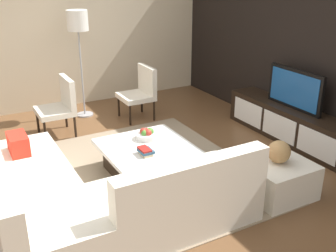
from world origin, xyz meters
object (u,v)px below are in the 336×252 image
Objects in this scene: coffee_table at (146,159)px; decorative_ball at (279,152)px; television at (295,89)px; fruit_bowl at (147,134)px; media_console at (291,124)px; accent_chair_near at (60,103)px; sectional_couch at (89,196)px; accent_chair_far at (141,89)px; book_stack at (146,151)px; floor_lamp at (78,27)px; ottoman at (276,178)px.

decorative_ball is at bearing 42.98° from coffee_table.
television is 2.24m from fruit_bowl.
accent_chair_near is at bearing -122.95° from media_console.
sectional_couch reaches higher than decorative_ball.
accent_chair_far reaches higher than book_stack.
fruit_bowl is 1.46× the size of book_stack.
book_stack is (-0.91, -1.18, -0.11)m from decorative_ball.
fruit_bowl is (-0.80, 1.04, 0.15)m from sectional_couch.
media_console is 2.61× the size of accent_chair_near.
decorative_ball reaches higher than book_stack.
book_stack is at bearing -2.16° from floor_lamp.
media_console reaches higher than book_stack.
media_console is 3.28m from sectional_couch.
ottoman is 2.50× the size of fruit_bowl.
television is 5.13× the size of book_stack.
fruit_bowl reaches higher than ottoman.
media_console is 1.64m from decorative_ball.
media_console reaches higher than ottoman.
accent_chair_near is 1.36m from accent_chair_far.
ottoman is 2.98m from accent_chair_far.
fruit_bowl is (-0.18, 0.10, 0.23)m from coffee_table.
decorative_ball is at bearing 75.35° from sectional_couch.
sectional_couch is 8.64× the size of fruit_bowl.
decorative_ball reaches higher than fruit_bowl.
television is 3.89× the size of decorative_ball.
book_stack is (-0.39, 0.82, 0.13)m from sectional_couch.
accent_chair_far is at bearing 96.72° from accent_chair_near.
accent_chair_far is (-2.43, 1.73, 0.20)m from sectional_couch.
accent_chair_far is 3.44× the size of decorative_ball.
television is 1.72m from ottoman.
sectional_couch is at bearing -64.75° from book_stack.
sectional_couch reaches higher than coffee_table.
television is at bearing 37.03° from accent_chair_far.
coffee_table is at bearing 152.54° from book_stack.
accent_chair_far is (-1.63, 0.69, 0.05)m from fruit_bowl.
media_console is at bearing 93.00° from book_stack.
fruit_bowl is (-1.32, -0.96, 0.24)m from ottoman.
floor_lamp is at bearing -125.97° from accent_chair_far.
media_console is at bearing 129.95° from decorative_ball.
sectional_couch is 2.41m from accent_chair_near.
accent_chair_far reaches higher than media_console.
accent_chair_near is at bearing -88.61° from accent_chair_far.
accent_chair_near is 0.50× the size of floor_lamp.
fruit_bowl reaches higher than media_console.
decorative_ball is 1.32× the size of book_stack.
television is at bearing 90.00° from media_console.
media_console is 2.30m from coffee_table.
accent_chair_near is at bearing -122.95° from television.
coffee_table is 1.87m from accent_chair_near.
decorative_ball is (1.14, 1.06, 0.33)m from coffee_table.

